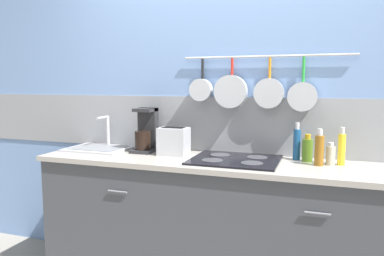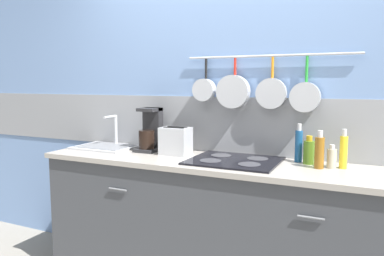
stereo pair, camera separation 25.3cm
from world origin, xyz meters
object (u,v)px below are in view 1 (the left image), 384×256
object	(u,v)px
bottle_vinegar	(307,149)
coffee_maker	(146,133)
bottle_cooking_wine	(297,143)
bottle_olive_oil	(319,149)
bottle_sesame_oil	(331,155)
bottle_hot_sauce	(342,148)
toaster	(174,141)

from	to	relation	value
bottle_vinegar	coffee_maker	bearing A→B (deg)	-179.22
bottle_cooking_wine	bottle_vinegar	xyz separation A→B (m)	(0.07, -0.04, -0.03)
bottle_cooking_wine	bottle_olive_oil	world-z (taller)	bottle_cooking_wine
coffee_maker	bottle_sesame_oil	xyz separation A→B (m)	(1.31, -0.04, -0.07)
bottle_cooking_wine	bottle_hot_sauce	size ratio (longest dim) A/B	1.05
bottle_sesame_oil	bottle_hot_sauce	size ratio (longest dim) A/B	0.60
bottle_olive_oil	bottle_sesame_oil	bearing A→B (deg)	30.51
bottle_vinegar	bottle_sesame_oil	bearing A→B (deg)	-22.64
bottle_cooking_wine	bottle_hot_sauce	distance (m)	0.29
coffee_maker	bottle_olive_oil	size ratio (longest dim) A/B	1.41
bottle_vinegar	bottle_cooking_wine	bearing A→B (deg)	149.81
bottle_vinegar	bottle_hot_sauce	xyz separation A→B (m)	(0.21, -0.04, 0.03)
toaster	bottle_sesame_oil	world-z (taller)	toaster
coffee_maker	bottle_vinegar	xyz separation A→B (m)	(1.17, 0.02, -0.06)
bottle_hot_sauce	coffee_maker	bearing A→B (deg)	178.98
bottle_sesame_oil	bottle_cooking_wine	bearing A→B (deg)	154.76
coffee_maker	bottle_cooking_wine	bearing A→B (deg)	2.97
bottle_cooking_wine	bottle_hot_sauce	world-z (taller)	bottle_cooking_wine
bottle_hot_sauce	bottle_olive_oil	bearing A→B (deg)	-155.66
toaster	bottle_hot_sauce	distance (m)	1.12
bottle_cooking_wine	coffee_maker	bearing A→B (deg)	-177.03
coffee_maker	bottle_olive_oil	xyz separation A→B (m)	(1.24, -0.08, -0.03)
bottle_sesame_oil	toaster	bearing A→B (deg)	-178.74
coffee_maker	bottle_hot_sauce	distance (m)	1.37
bottle_olive_oil	bottle_vinegar	bearing A→B (deg)	126.72
coffee_maker	bottle_hot_sauce	size ratio (longest dim) A/B	1.36
bottle_sesame_oil	bottle_hot_sauce	xyz separation A→B (m)	(0.06, 0.02, 0.04)
toaster	bottle_cooking_wine	xyz separation A→B (m)	(0.84, 0.12, 0.01)
bottle_vinegar	bottle_olive_oil	distance (m)	0.13
toaster	bottle_sesame_oil	size ratio (longest dim) A/B	1.54
coffee_maker	toaster	size ratio (longest dim) A/B	1.47
bottle_cooking_wine	bottle_sesame_oil	distance (m)	0.24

